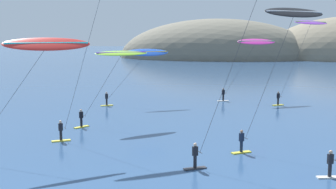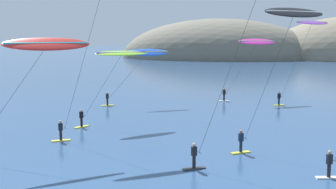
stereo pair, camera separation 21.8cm
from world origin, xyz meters
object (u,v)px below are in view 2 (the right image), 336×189
at_px(kitesurfer_black, 291,22).
at_px(kitesurfer_red, 43,51).
at_px(kitesurfer_blue, 145,56).
at_px(kitesurfer_magenta, 255,45).
at_px(kitesurfer_cyan, 98,3).
at_px(kitesurfer_purple, 310,28).
at_px(kitesurfer_lime, 119,58).

bearing_deg(kitesurfer_black, kitesurfer_red, -165.23).
distance_m(kitesurfer_red, kitesurfer_black, 18.08).
relative_size(kitesurfer_blue, kitesurfer_magenta, 0.98).
bearing_deg(kitesurfer_black, kitesurfer_cyan, 178.77).
bearing_deg(kitesurfer_magenta, kitesurfer_blue, -155.89).
height_order(kitesurfer_purple, kitesurfer_magenta, kitesurfer_purple).
distance_m(kitesurfer_cyan, kitesurfer_blue, 18.33).
relative_size(kitesurfer_purple, kitesurfer_lime, 1.47).
height_order(kitesurfer_purple, kitesurfer_cyan, kitesurfer_cyan).
bearing_deg(kitesurfer_magenta, kitesurfer_cyan, -118.70).
bearing_deg(kitesurfer_purple, kitesurfer_red, -129.05).
distance_m(kitesurfer_black, kitesurfer_magenta, 24.11).
bearing_deg(kitesurfer_black, kitesurfer_purple, 78.56).
relative_size(kitesurfer_purple, kitesurfer_cyan, 0.85).
bearing_deg(kitesurfer_blue, kitesurfer_cyan, -88.48).
distance_m(kitesurfer_blue, kitesurfer_lime, 11.68).
relative_size(kitesurfer_red, kitesurfer_black, 0.79).
bearing_deg(kitesurfer_lime, kitesurfer_purple, 39.49).
relative_size(kitesurfer_cyan, kitesurfer_blue, 1.54).
distance_m(kitesurfer_purple, kitesurfer_lime, 25.62).
xyz_separation_m(kitesurfer_black, kitesurfer_cyan, (-14.91, 0.32, 1.60)).
height_order(kitesurfer_black, kitesurfer_magenta, kitesurfer_black).
xyz_separation_m(kitesurfer_purple, kitesurfer_lime, (-19.63, -16.17, -3.07)).
xyz_separation_m(kitesurfer_purple, kitesurfer_magenta, (-6.53, 1.49, -2.20)).
relative_size(kitesurfer_red, kitesurfer_blue, 1.05).
relative_size(kitesurfer_black, kitesurfer_magenta, 1.31).
distance_m(kitesurfer_lime, kitesurfer_magenta, 22.01).
relative_size(kitesurfer_cyan, kitesurfer_lime, 1.74).
height_order(kitesurfer_red, kitesurfer_lime, kitesurfer_red).
bearing_deg(kitesurfer_purple, kitesurfer_cyan, -131.34).
relative_size(kitesurfer_blue, kitesurfer_lime, 1.13).
bearing_deg(kitesurfer_black, kitesurfer_magenta, 94.76).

